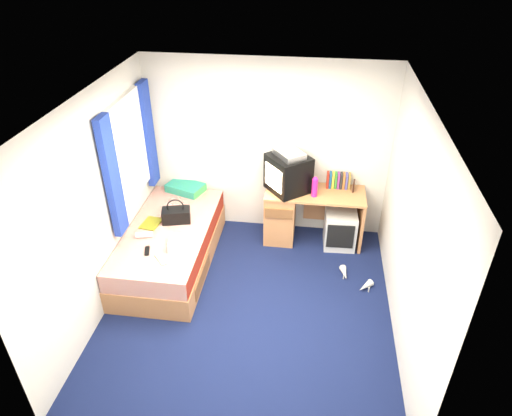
# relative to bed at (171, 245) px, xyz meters

# --- Properties ---
(ground) EXTENTS (3.40, 3.40, 0.00)m
(ground) POSITION_rel_bed_xyz_m (1.10, -0.66, -0.27)
(ground) COLOR #0C1438
(ground) RESTS_ON ground
(room_shell) EXTENTS (3.40, 3.40, 3.40)m
(room_shell) POSITION_rel_bed_xyz_m (1.10, -0.66, 1.18)
(room_shell) COLOR white
(room_shell) RESTS_ON ground
(bed) EXTENTS (1.01, 2.00, 0.54)m
(bed) POSITION_rel_bed_xyz_m (0.00, 0.00, 0.00)
(bed) COLOR tan
(bed) RESTS_ON ground
(pillow) EXTENTS (0.57, 0.46, 0.11)m
(pillow) POSITION_rel_bed_xyz_m (-0.03, 0.91, 0.33)
(pillow) COLOR #186F9E
(pillow) RESTS_ON bed
(desk) EXTENTS (1.30, 0.55, 0.75)m
(desk) POSITION_rel_bed_xyz_m (1.50, 0.77, 0.14)
(desk) COLOR tan
(desk) RESTS_ON ground
(storage_cube) EXTENTS (0.42, 0.42, 0.51)m
(storage_cube) POSITION_rel_bed_xyz_m (2.14, 0.68, -0.01)
(storage_cube) COLOR silver
(storage_cube) RESTS_ON ground
(crt_tv) EXTENTS (0.66, 0.66, 0.49)m
(crt_tv) POSITION_rel_bed_xyz_m (1.40, 0.77, 0.73)
(crt_tv) COLOR black
(crt_tv) RESTS_ON desk
(vcr) EXTENTS (0.46, 0.48, 0.07)m
(vcr) POSITION_rel_bed_xyz_m (1.41, 0.78, 1.01)
(vcr) COLOR silver
(vcr) RESTS_ON crt_tv
(book_row) EXTENTS (0.31, 0.13, 0.20)m
(book_row) POSITION_rel_bed_xyz_m (2.06, 0.94, 0.58)
(book_row) COLOR maroon
(book_row) RESTS_ON desk
(picture_frame) EXTENTS (0.03, 0.12, 0.14)m
(picture_frame) POSITION_rel_bed_xyz_m (2.26, 0.87, 0.55)
(picture_frame) COLOR black
(picture_frame) RESTS_ON desk
(pink_water_bottle) EXTENTS (0.10, 0.10, 0.24)m
(pink_water_bottle) POSITION_rel_bed_xyz_m (1.76, 0.66, 0.60)
(pink_water_bottle) COLOR #E01F88
(pink_water_bottle) RESTS_ON desk
(aerosol_can) EXTENTS (0.06, 0.06, 0.20)m
(aerosol_can) POSITION_rel_bed_xyz_m (1.71, 0.84, 0.58)
(aerosol_can) COLOR silver
(aerosol_can) RESTS_ON desk
(handbag) EXTENTS (0.39, 0.27, 0.32)m
(handbag) POSITION_rel_bed_xyz_m (0.06, 0.16, 0.37)
(handbag) COLOR black
(handbag) RESTS_ON bed
(towel) EXTENTS (0.34, 0.30, 0.10)m
(towel) POSITION_rel_bed_xyz_m (0.29, -0.36, 0.32)
(towel) COLOR silver
(towel) RESTS_ON bed
(magazine) EXTENTS (0.25, 0.31, 0.01)m
(magazine) POSITION_rel_bed_xyz_m (-0.24, 0.05, 0.28)
(magazine) COLOR yellow
(magazine) RESTS_ON bed
(water_bottle) EXTENTS (0.21, 0.12, 0.07)m
(water_bottle) POSITION_rel_bed_xyz_m (-0.23, -0.23, 0.31)
(water_bottle) COLOR white
(water_bottle) RESTS_ON bed
(colour_swatch_fan) EXTENTS (0.19, 0.21, 0.01)m
(colour_swatch_fan) POSITION_rel_bed_xyz_m (0.10, -0.63, 0.28)
(colour_swatch_fan) COLOR gold
(colour_swatch_fan) RESTS_ON bed
(remote_control) EXTENTS (0.09, 0.17, 0.02)m
(remote_control) POSITION_rel_bed_xyz_m (-0.10, -0.50, 0.28)
(remote_control) COLOR black
(remote_control) RESTS_ON bed
(window_assembly) EXTENTS (0.11, 1.42, 1.40)m
(window_assembly) POSITION_rel_bed_xyz_m (-0.45, 0.24, 1.15)
(window_assembly) COLOR silver
(window_assembly) RESTS_ON room_shell
(white_heels) EXTENTS (0.41, 0.44, 0.09)m
(white_heels) POSITION_rel_bed_xyz_m (2.32, -0.08, -0.23)
(white_heels) COLOR beige
(white_heels) RESTS_ON ground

